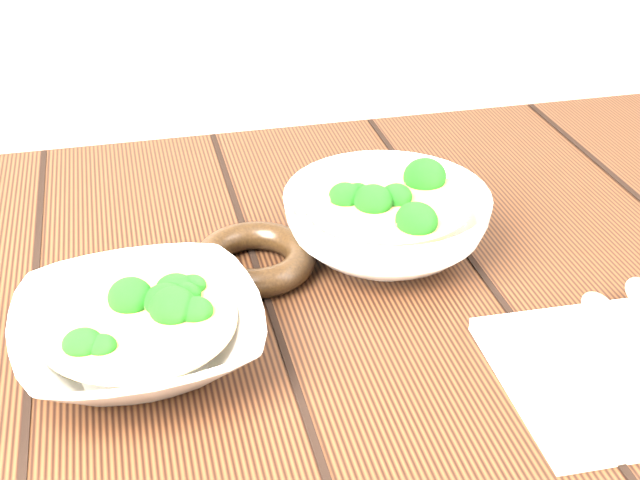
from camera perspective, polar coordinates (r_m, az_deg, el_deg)
table at (r=0.84m, az=-1.37°, el=-11.59°), size 1.20×0.80×0.75m
soup_bowl_front at (r=0.72m, az=-11.51°, el=-5.79°), size 0.21×0.21×0.06m
soup_bowl_back at (r=0.84m, az=4.25°, el=1.25°), size 0.23×0.23×0.07m
trivet at (r=0.82m, az=-4.20°, el=-1.21°), size 0.14×0.14×0.03m
napkin at (r=0.74m, az=19.55°, el=-7.91°), size 0.21×0.18×0.01m
spoon_left at (r=0.76m, az=17.98°, el=-5.65°), size 0.06×0.17×0.01m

